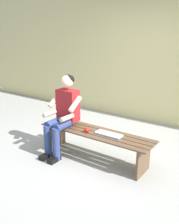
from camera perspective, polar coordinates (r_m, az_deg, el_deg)
name	(u,v)px	position (r m, az deg, el deg)	size (l,w,h in m)	color
brick_wall	(135,46)	(5.76, 10.06, 14.44)	(9.50, 0.24, 3.19)	#D1C684
bench_near	(95,138)	(3.88, 1.29, -5.84)	(1.83, 0.46, 0.45)	brown
person_seated	(63,112)	(4.00, -5.94, 0.04)	(0.50, 0.69, 1.26)	maroon
apple	(87,130)	(3.80, -0.62, -4.04)	(0.08, 0.08, 0.08)	red
book_open	(109,134)	(3.73, 4.32, -5.02)	(0.41, 0.16, 0.02)	white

